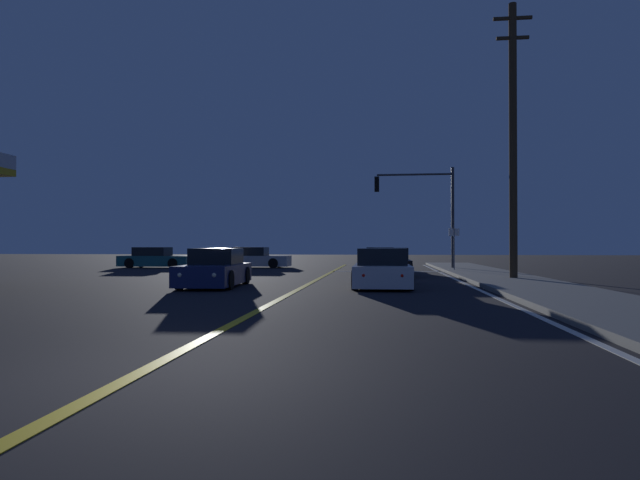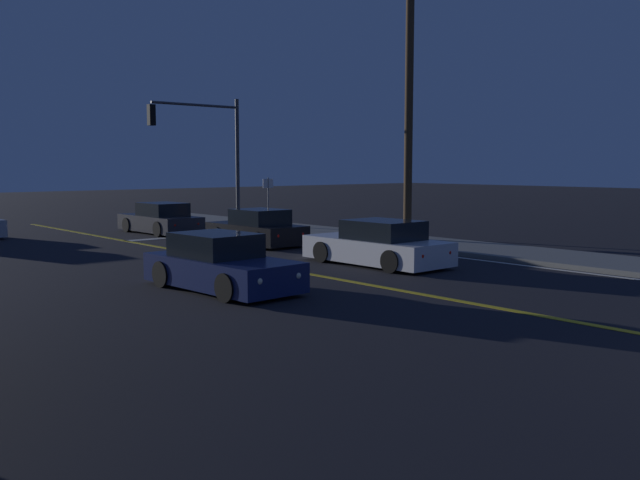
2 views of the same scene
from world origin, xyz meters
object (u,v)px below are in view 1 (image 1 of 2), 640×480
Objects in this scene: car_far_approaching_white at (382,270)px; car_distant_tail_teal at (156,259)px; car_parked_curb_charcoal at (380,260)px; utility_pole_right at (513,138)px; car_following_oncoming_navy at (215,270)px; car_lead_oncoming_black at (390,264)px; traffic_signal_near_right at (424,201)px; car_mid_block_silver at (254,259)px; street_sign_corner at (454,242)px.

car_distant_tail_teal is (-14.71, 14.71, -0.00)m from car_far_approaching_white.
car_parked_curb_charcoal is 12.13m from utility_pole_right.
car_lead_oncoming_black is at bearing -133.91° from car_following_oncoming_navy.
traffic_signal_near_right is at bearing 72.09° from car_lead_oncoming_black.
car_lead_oncoming_black is (6.23, 7.11, 0.00)m from car_following_oncoming_navy.
car_mid_block_silver is 18.95m from utility_pole_right.
car_mid_block_silver is 1.93× the size of street_sign_corner.
car_parked_curb_charcoal is at bearing 73.39° from car_mid_block_silver.
car_parked_curb_charcoal is 1.91× the size of street_sign_corner.
car_parked_curb_charcoal is 13.09m from car_far_approaching_white.
car_mid_block_silver and car_parked_curb_charcoal have the same top height.
utility_pole_right reaches higher than street_sign_corner.
car_mid_block_silver is at bearing -83.75° from car_following_oncoming_navy.
car_distant_tail_teal is at bearing 134.57° from car_far_approaching_white.
street_sign_corner is at bearing 101.28° from utility_pole_right.
traffic_signal_near_right is 2.52× the size of street_sign_corner.
utility_pole_right is at bearing -162.89° from car_following_oncoming_navy.
car_mid_block_silver and car_lead_oncoming_black have the same top height.
car_mid_block_silver is at bearing 138.39° from utility_pole_right.
utility_pole_right reaches higher than car_lead_oncoming_black.
car_lead_oncoming_black is at bearing 86.10° from car_far_approaching_white.
car_lead_oncoming_black is at bearing 72.50° from traffic_signal_near_right.
traffic_signal_near_right is 0.54× the size of utility_pole_right.
utility_pole_right reaches higher than car_mid_block_silver.
car_far_approaching_white is (0.11, -13.09, 0.00)m from car_parked_curb_charcoal.
car_far_approaching_white is 8.20m from utility_pole_right.
traffic_signal_near_right is at bearing 78.66° from car_mid_block_silver.
car_following_oncoming_navy is 0.94× the size of car_parked_curb_charcoal.
car_lead_oncoming_black is 7.85m from traffic_signal_near_right.
traffic_signal_near_right is (2.62, 0.26, 3.51)m from car_parked_curb_charcoal.
traffic_signal_near_right is at bearing 85.61° from car_distant_tail_teal.
street_sign_corner reaches higher than car_lead_oncoming_black.
car_far_approaching_white is 0.76× the size of traffic_signal_near_right.
car_mid_block_silver is 1.00× the size of car_far_approaching_white.
car_far_approaching_white is 1.11× the size of car_lead_oncoming_black.
car_following_oncoming_navy and car_mid_block_silver have the same top height.
traffic_signal_near_right reaches higher than car_mid_block_silver.
car_lead_oncoming_black is 0.69× the size of traffic_signal_near_right.
street_sign_corner reaches higher than car_following_oncoming_navy.
car_distant_tail_teal is 19.06m from street_sign_corner.
traffic_signal_near_right is (8.34, 13.81, 3.51)m from car_following_oncoming_navy.
traffic_signal_near_right is at bearing 115.69° from street_sign_corner.
car_mid_block_silver is (-2.54, 16.10, 0.00)m from car_following_oncoming_navy.
street_sign_corner is at bearing 48.01° from car_lead_oncoming_black.
car_following_oncoming_navy is 1.79× the size of street_sign_corner.
car_mid_block_silver is at bearing 98.45° from car_distant_tail_teal.
street_sign_corner is (1.35, -2.80, -2.47)m from traffic_signal_near_right.
car_distant_tail_teal is at bearing 150.78° from utility_pole_right.
car_parked_curb_charcoal is 4.83m from street_sign_corner.
car_parked_curb_charcoal is at bearing 90.04° from car_far_approaching_white.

